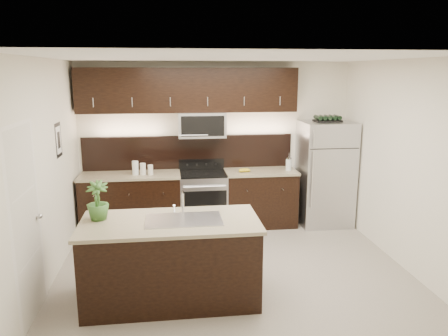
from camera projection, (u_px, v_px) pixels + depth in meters
name	position (u px, v px, depth m)	size (l,w,h in m)	color
ground	(233.00, 270.00, 5.70)	(4.50, 4.50, 0.00)	gray
room_walls	(225.00, 143.00, 5.28)	(4.52, 4.02, 2.71)	silver
counter_run	(191.00, 200.00, 7.17)	(3.51, 0.65, 0.94)	black
upper_fixtures	(190.00, 97.00, 6.96)	(3.49, 0.40, 1.66)	black
island	(171.00, 260.00, 4.89)	(1.96, 0.96, 0.94)	black
sink_faucet	(184.00, 218.00, 4.81)	(0.84, 0.50, 0.28)	silver
refrigerator	(325.00, 173.00, 7.31)	(0.84, 0.76, 1.74)	#B2B2B7
wine_rack	(328.00, 119.00, 7.11)	(0.43, 0.27, 0.10)	black
plant	(97.00, 201.00, 4.78)	(0.24, 0.24, 0.43)	#356227
canisters	(141.00, 169.00, 6.90)	(0.33, 0.12, 0.22)	silver
french_press	(289.00, 164.00, 7.20)	(0.10, 0.10, 0.28)	silver
bananas	(241.00, 170.00, 7.09)	(0.19, 0.15, 0.06)	gold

